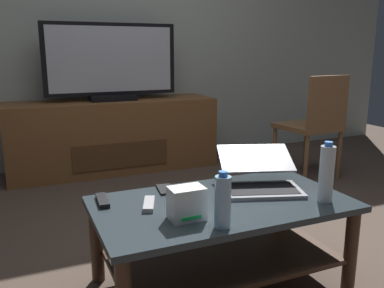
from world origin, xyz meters
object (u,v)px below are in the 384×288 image
laptop (259,177)px  tv_remote (103,200)px  dining_chair (315,121)px  cell_phone (165,189)px  media_cabinet (114,135)px  water_bottle_near (223,201)px  television (111,64)px  water_bottle_far (326,173)px  router_box (187,203)px  soundbar_remote (149,204)px  coffee_table (222,228)px

laptop → tv_remote: 0.75m
dining_chair → cell_phone: 1.87m
media_cabinet → water_bottle_near: bearing=-92.5°
laptop → cell_phone: 0.46m
television → water_bottle_far: (0.44, -2.23, -0.41)m
media_cabinet → water_bottle_near: (-0.10, -2.32, 0.20)m
television → media_cabinet: bearing=90.0°
router_box → soundbar_remote: (-0.10, 0.19, -0.06)m
dining_chair → soundbar_remote: 2.07m
laptop → tv_remote: laptop is taller
media_cabinet → water_bottle_far: size_ratio=6.70×
water_bottle_near → tv_remote: size_ratio=1.39×
water_bottle_far → cell_phone: (-0.60, 0.42, -0.12)m
cell_phone → soundbar_remote: bearing=-121.1°
water_bottle_near → cell_phone: bearing=96.8°
laptop → soundbar_remote: 0.57m
router_box → water_bottle_near: (0.09, -0.13, 0.04)m
television → soundbar_remote: bearing=-98.4°
laptop → water_bottle_near: (-0.38, -0.34, 0.05)m
tv_remote → media_cabinet: bearing=79.7°
water_bottle_near → water_bottle_far: (0.55, 0.06, 0.03)m
cell_phone → soundbar_remote: size_ratio=0.88×
media_cabinet → router_box: media_cabinet is taller
media_cabinet → laptop: (0.27, -1.98, 0.15)m
dining_chair → router_box: 2.09m
soundbar_remote → laptop: bearing=22.5°
router_box → tv_remote: bearing=131.2°
laptop → water_bottle_far: size_ratio=1.76×
media_cabinet → dining_chair: bearing=-32.4°
coffee_table → router_box: size_ratio=8.17×
coffee_table → water_bottle_far: size_ratio=4.17×
dining_chair → soundbar_remote: size_ratio=5.48×
router_box → cell_phone: bearing=84.1°
media_cabinet → laptop: size_ratio=3.81×
dining_chair → cell_phone: (-1.64, -0.89, -0.08)m
coffee_table → soundbar_remote: bearing=167.4°
media_cabinet → television: (-0.00, -0.02, 0.64)m
laptop → coffee_table: bearing=-159.9°
water_bottle_near → laptop: bearing=41.8°
television → dining_chair: television is taller
media_cabinet → television: 0.64m
coffee_table → water_bottle_near: water_bottle_near is taller
coffee_table → media_cabinet: media_cabinet is taller
media_cabinet → tv_remote: bearing=-104.0°
television → soundbar_remote: television is taller
router_box → tv_remote: (-0.27, 0.31, -0.06)m
coffee_table → dining_chair: dining_chair is taller
dining_chair → laptop: 1.59m
coffee_table → cell_phone: 0.33m
media_cabinet → water_bottle_far: water_bottle_far is taller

